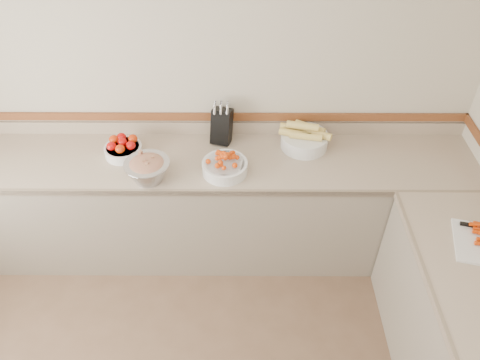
{
  "coord_description": "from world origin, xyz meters",
  "views": [
    {
      "loc": [
        0.36,
        -0.86,
        2.95
      ],
      "look_at": [
        0.35,
        1.35,
        1.0
      ],
      "focal_mm": 35.0,
      "sensor_mm": 36.0,
      "label": 1
    }
  ],
  "objects_px": {
    "rhubarb_bowl": "(148,169)",
    "corn_bowl": "(304,138)",
    "knife_block": "(222,125)",
    "tomato_bowl": "(123,148)",
    "cherry_tomato_bowl": "(225,166)"
  },
  "relations": [
    {
      "from": "cherry_tomato_bowl",
      "to": "knife_block",
      "type": "bearing_deg",
      "value": 95.04
    },
    {
      "from": "tomato_bowl",
      "to": "corn_bowl",
      "type": "bearing_deg",
      "value": 4.57
    },
    {
      "from": "knife_block",
      "to": "tomato_bowl",
      "type": "distance_m",
      "value": 0.71
    },
    {
      "from": "tomato_bowl",
      "to": "rhubarb_bowl",
      "type": "relative_size",
      "value": 0.88
    },
    {
      "from": "knife_block",
      "to": "cherry_tomato_bowl",
      "type": "relative_size",
      "value": 1.08
    },
    {
      "from": "rhubarb_bowl",
      "to": "corn_bowl",
      "type": "bearing_deg",
      "value": 19.09
    },
    {
      "from": "knife_block",
      "to": "cherry_tomato_bowl",
      "type": "bearing_deg",
      "value": -84.96
    },
    {
      "from": "tomato_bowl",
      "to": "knife_block",
      "type": "bearing_deg",
      "value": 13.49
    },
    {
      "from": "tomato_bowl",
      "to": "corn_bowl",
      "type": "relative_size",
      "value": 0.71
    },
    {
      "from": "knife_block",
      "to": "cherry_tomato_bowl",
      "type": "height_order",
      "value": "knife_block"
    },
    {
      "from": "cherry_tomato_bowl",
      "to": "corn_bowl",
      "type": "xyz_separation_m",
      "value": [
        0.56,
        0.29,
        0.02
      ]
    },
    {
      "from": "tomato_bowl",
      "to": "cherry_tomato_bowl",
      "type": "distance_m",
      "value": 0.74
    },
    {
      "from": "knife_block",
      "to": "rhubarb_bowl",
      "type": "xyz_separation_m",
      "value": [
        -0.47,
        -0.43,
        -0.05
      ]
    },
    {
      "from": "knife_block",
      "to": "tomato_bowl",
      "type": "height_order",
      "value": "knife_block"
    },
    {
      "from": "cherry_tomato_bowl",
      "to": "corn_bowl",
      "type": "relative_size",
      "value": 0.83
    }
  ]
}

